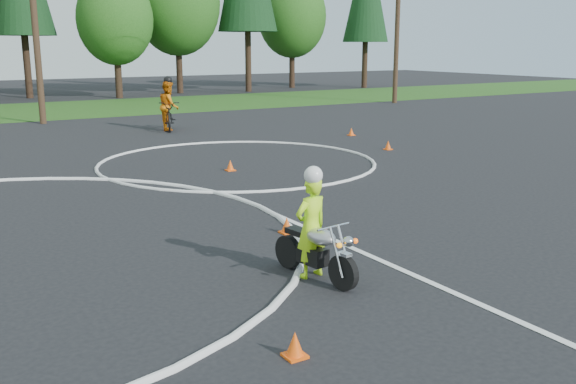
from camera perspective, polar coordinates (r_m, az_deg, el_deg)
course_markings at (r=13.66m, az=-19.64°, el=-2.11°), size 19.05×19.05×0.12m
primary_motorcycle at (r=9.44m, az=2.53°, el=-5.21°), size 0.60×1.72×0.91m
rider_primary_grp at (r=9.43m, az=2.07°, el=-2.86°), size 0.61×0.45×1.69m
rider_second_grp at (r=26.46m, az=-10.52°, el=7.07°), size 1.50×2.39×2.17m
traffic_cones at (r=14.10m, az=-7.49°, el=-0.46°), size 21.64×14.29×0.30m
utility_poles at (r=30.18m, az=-21.73°, el=15.52°), size 41.60×1.12×10.00m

